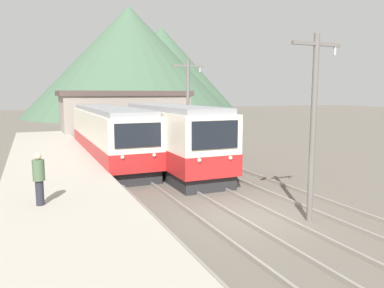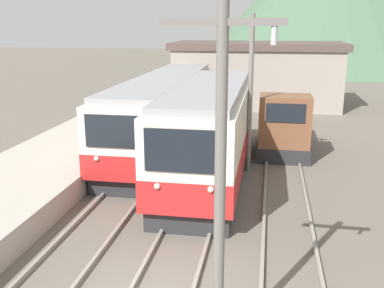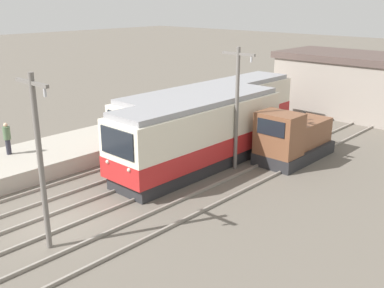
# 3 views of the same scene
# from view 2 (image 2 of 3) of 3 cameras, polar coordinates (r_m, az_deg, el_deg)

# --- Properties ---
(commuter_train_left) EXTENTS (2.84, 14.43, 3.60)m
(commuter_train_left) POSITION_cam_2_polar(r_m,az_deg,el_deg) (22.37, -3.47, 3.68)
(commuter_train_left) COLOR #28282B
(commuter_train_left) RESTS_ON ground
(commuter_train_center) EXTENTS (2.84, 11.04, 3.81)m
(commuter_train_center) POSITION_cam_2_polar(r_m,az_deg,el_deg) (17.85, 2.24, 1.04)
(commuter_train_center) COLOR #28282B
(commuter_train_center) RESTS_ON ground
(shunting_locomotive) EXTENTS (2.40, 5.21, 3.00)m
(shunting_locomotive) POSITION_cam_2_polar(r_m,az_deg,el_deg) (22.23, 11.49, 2.09)
(shunting_locomotive) COLOR #28282B
(shunting_locomotive) RESTS_ON ground
(catenary_mast_near) EXTENTS (2.00, 0.20, 6.47)m
(catenary_mast_near) POSITION_cam_2_polar(r_m,az_deg,el_deg) (7.73, 3.67, -4.22)
(catenary_mast_near) COLOR slate
(catenary_mast_near) RESTS_ON ground
(catenary_mast_mid) EXTENTS (2.00, 0.20, 6.47)m
(catenary_mast_mid) POSITION_cam_2_polar(r_m,az_deg,el_deg) (18.56, 7.45, 7.09)
(catenary_mast_mid) COLOR slate
(catenary_mast_mid) RESTS_ON ground
(station_building) EXTENTS (12.60, 6.30, 4.72)m
(station_building) POSITION_cam_2_polar(r_m,az_deg,el_deg) (34.63, 8.22, 8.81)
(station_building) COLOR gray
(station_building) RESTS_ON ground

